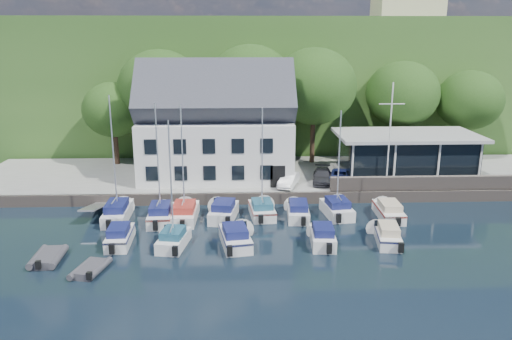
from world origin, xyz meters
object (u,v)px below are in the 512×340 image
at_px(harbor_building, 216,131).
at_px(boat_r1_4, 262,166).
at_px(club_pavilion, 405,155).
at_px(car_white, 289,180).
at_px(car_blue, 340,176).
at_px(boat_r1_6, 339,161).
at_px(car_silver, 284,180).
at_px(boat_r2_0, 120,234).
at_px(car_dgrey, 322,176).
at_px(boat_r1_7, 389,209).
at_px(boat_r1_5, 298,209).
at_px(boat_r1_2, 183,166).
at_px(dinghy_0, 48,256).
at_px(boat_r1_3, 224,209).
at_px(boat_r2_3, 323,234).
at_px(boat_r2_4, 387,233).
at_px(boat_r2_1, 171,189).
at_px(dinghy_1, 90,268).
at_px(boat_r2_2, 235,235).
at_px(boat_r1_0, 114,163).
at_px(boat_r1_1, 158,164).

height_order(harbor_building, boat_r1_4, harbor_building).
xyz_separation_m(club_pavilion, car_white, (-11.47, -3.11, -1.45)).
bearing_deg(car_blue, boat_r1_6, -86.36).
height_order(car_silver, boat_r1_6, boat_r1_6).
bearing_deg(boat_r2_0, car_dgrey, 32.89).
xyz_separation_m(car_dgrey, boat_r1_7, (4.25, -6.58, -0.92)).
height_order(car_dgrey, boat_r1_5, car_dgrey).
height_order(harbor_building, car_blue, harbor_building).
bearing_deg(harbor_building, boat_r2_0, -114.73).
height_order(boat_r1_2, boat_r2_0, boat_r1_2).
xyz_separation_m(club_pavilion, boat_r1_4, (-14.11, -8.01, 1.15)).
bearing_deg(dinghy_0, boat_r2_0, 31.04).
height_order(club_pavilion, dinghy_0, club_pavilion).
bearing_deg(boat_r1_3, boat_r1_4, 17.60).
xyz_separation_m(boat_r2_3, boat_r2_4, (4.61, 0.19, -0.04)).
bearing_deg(boat_r2_1, dinghy_0, -155.54).
height_order(car_blue, dinghy_0, car_blue).
xyz_separation_m(boat_r1_5, dinghy_1, (-13.88, -9.09, -0.36)).
xyz_separation_m(boat_r1_7, boat_r2_2, (-12.22, -5.00, 0.05)).
height_order(harbor_building, car_white, harbor_building).
xyz_separation_m(car_dgrey, dinghy_1, (-16.85, -15.39, -1.28)).
height_order(car_blue, boat_r1_0, boat_r1_0).
bearing_deg(harbor_building, boat_r1_5, -52.64).
distance_m(boat_r1_1, boat_r1_4, 8.01).
xyz_separation_m(club_pavilion, boat_r2_4, (-5.58, -13.53, -2.36)).
relative_size(car_silver, car_white, 0.87).
distance_m(club_pavilion, car_white, 11.98).
relative_size(car_blue, boat_r1_5, 0.62).
relative_size(boat_r1_4, boat_r2_0, 1.59).
xyz_separation_m(club_pavilion, boat_r2_1, (-20.48, -13.70, 1.08)).
bearing_deg(boat_r1_3, club_pavilion, 36.01).
distance_m(car_blue, boat_r1_5, 7.78).
bearing_deg(boat_r1_4, dinghy_0, -156.64).
bearing_deg(dinghy_0, car_dgrey, 32.39).
bearing_deg(dinghy_0, boat_r2_4, 3.54).
distance_m(car_blue, boat_r1_0, 20.07).
xyz_separation_m(boat_r1_7, boat_r2_3, (-6.16, -5.10, 0.05)).
distance_m(car_silver, car_blue, 5.33).
bearing_deg(boat_r1_3, boat_r1_0, -171.21).
bearing_deg(boat_r1_7, boat_r2_1, -161.62).
bearing_deg(boat_r1_6, boat_r2_1, -162.80).
distance_m(boat_r1_3, boat_r2_4, 12.67).
height_order(boat_r1_5, boat_r2_3, boat_r2_3).
bearing_deg(boat_r2_0, boat_r2_4, -3.07).
distance_m(harbor_building, boat_r2_1, 14.47).
bearing_deg(boat_r1_7, boat_r1_5, 178.99).
bearing_deg(boat_r2_3, boat_r1_6, 73.20).
height_order(boat_r1_1, boat_r2_4, boat_r1_1).
bearing_deg(boat_r1_6, boat_r1_4, 172.08).
bearing_deg(dinghy_1, harbor_building, 81.58).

